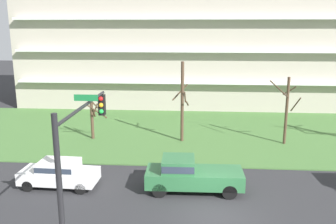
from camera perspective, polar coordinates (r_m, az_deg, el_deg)
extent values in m
plane|color=#2D2D30|center=(18.70, 7.25, -15.70)|extent=(160.00, 160.00, 0.00)
cube|color=#477238|center=(31.66, 5.97, -3.26)|extent=(80.00, 16.00, 0.08)
cube|color=#B2A899|center=(44.37, 5.70, 12.25)|extent=(42.00, 12.03, 16.49)
cube|color=white|center=(38.33, 5.77, 4.65)|extent=(40.32, 0.90, 0.24)
cube|color=white|center=(37.98, 5.88, 9.58)|extent=(40.32, 0.90, 0.24)
cube|color=white|center=(37.91, 6.01, 14.56)|extent=(40.32, 0.90, 0.24)
cylinder|color=#4C3828|center=(29.94, -11.95, -1.05)|extent=(0.25, 0.25, 3.50)
cylinder|color=#4C3828|center=(29.16, -11.44, 1.05)|extent=(0.97, 1.03, 1.43)
cylinder|color=#4C3828|center=(29.76, -11.64, -0.14)|extent=(0.15, 0.50, 0.76)
cylinder|color=#4C3828|center=(29.05, -11.16, 0.06)|extent=(1.30, 1.36, 1.40)
cylinder|color=#4C3828|center=(30.00, -11.48, 0.26)|extent=(0.70, 0.56, 1.27)
cylinder|color=#4C3828|center=(28.40, 2.27, 1.51)|extent=(0.25, 0.25, 6.46)
cylinder|color=#4C3828|center=(28.84, 1.91, 3.15)|extent=(1.29, 0.55, 1.34)
cylinder|color=#4C3828|center=(28.34, 3.08, 1.37)|extent=(0.25, 0.87, 0.54)
cylinder|color=#4C3828|center=(28.27, 2.72, 2.38)|extent=(0.19, 0.55, 0.93)
cylinder|color=#4C3828|center=(29.25, 18.27, 0.08)|extent=(0.22, 0.22, 5.35)
cylinder|color=#4C3828|center=(29.45, 19.58, 1.13)|extent=(0.38, 1.47, 1.38)
cylinder|color=#4C3828|center=(28.22, 17.19, 3.52)|extent=(1.14, 1.71, 1.08)
cylinder|color=#4C3828|center=(29.40, 18.70, 3.22)|extent=(0.91, 0.53, 0.76)
cube|color=white|center=(21.99, -16.84, -9.65)|extent=(4.47, 1.97, 0.70)
cube|color=white|center=(21.76, -16.95, -8.13)|extent=(2.26, 1.74, 0.55)
cube|color=#2D3847|center=(21.76, -16.95, -8.13)|extent=(2.22, 1.77, 0.30)
cylinder|color=black|center=(22.12, -21.32, -10.87)|extent=(0.65, 0.24, 0.64)
cylinder|color=black|center=(23.41, -19.54, -9.36)|extent=(0.65, 0.24, 0.64)
cylinder|color=black|center=(20.92, -13.66, -11.72)|extent=(0.65, 0.24, 0.64)
cylinder|color=black|center=(22.27, -12.27, -10.05)|extent=(0.65, 0.24, 0.64)
cube|color=#2D6B3D|center=(20.55, 4.18, -10.28)|extent=(5.44, 2.10, 0.85)
cube|color=#2D6B3D|center=(20.25, 1.64, -8.24)|extent=(1.83, 1.87, 0.70)
cube|color=#2D3847|center=(20.25, 1.64, -8.24)|extent=(1.80, 1.91, 0.38)
cylinder|color=black|center=(19.97, -1.36, -12.33)|extent=(0.80, 0.23, 0.80)
cylinder|color=black|center=(21.58, -0.99, -10.28)|extent=(0.80, 0.23, 0.80)
cylinder|color=black|center=(20.05, 9.74, -12.41)|extent=(0.80, 0.23, 0.80)
cylinder|color=black|center=(21.66, 9.21, -10.37)|extent=(0.80, 0.23, 0.80)
cylinder|color=black|center=(11.98, -16.49, -15.83)|extent=(0.18, 0.18, 6.64)
cylinder|color=black|center=(13.46, -13.17, 0.94)|extent=(0.12, 5.62, 0.12)
cube|color=black|center=(15.93, -10.43, 1.12)|extent=(0.28, 0.28, 0.90)
sphere|color=red|center=(15.72, -10.61, 2.08)|extent=(0.20, 0.20, 0.20)
sphere|color=#F2A519|center=(15.78, -10.57, 1.08)|extent=(0.20, 0.20, 0.20)
sphere|color=green|center=(15.84, -10.53, 0.09)|extent=(0.20, 0.20, 0.20)
cube|color=#197238|center=(13.67, -12.88, 2.21)|extent=(0.90, 0.04, 0.24)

